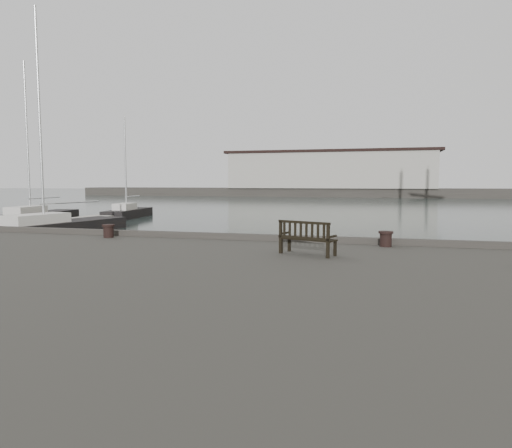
{
  "coord_description": "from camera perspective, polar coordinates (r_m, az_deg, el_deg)",
  "views": [
    {
      "loc": [
        3.27,
        -13.82,
        3.37
      ],
      "look_at": [
        -0.35,
        -0.5,
        2.1
      ],
      "focal_mm": 32.0,
      "sensor_mm": 36.0,
      "label": 1
    }
  ],
  "objects": [
    {
      "name": "bollard_right",
      "position": [
        13.35,
        15.91,
        -1.81
      ],
      "size": [
        0.46,
        0.46,
        0.43
      ],
      "primitive_type": "cylinder",
      "rotation": [
        0.0,
        0.0,
        0.13
      ],
      "color": "black",
      "rests_on": "quay"
    },
    {
      "name": "yacht_b",
      "position": [
        42.82,
        -25.94,
        0.54
      ],
      "size": [
        3.64,
        10.66,
        13.75
      ],
      "rotation": [
        0.0,
        0.0,
        0.13
      ],
      "color": "black",
      "rests_on": "ground"
    },
    {
      "name": "bench",
      "position": [
        11.45,
        6.41,
        -2.54
      ],
      "size": [
        1.52,
        0.96,
        0.82
      ],
      "rotation": [
        0.0,
        0.0,
        -0.36
      ],
      "color": "black",
      "rests_on": "quay"
    },
    {
      "name": "bollard_left",
      "position": [
        15.7,
        -17.96,
        -0.84
      ],
      "size": [
        0.42,
        0.42,
        0.43
      ],
      "primitive_type": "cylinder",
      "rotation": [
        0.0,
        0.0,
        -0.04
      ],
      "color": "black",
      "rests_on": "quay"
    },
    {
      "name": "yacht_c",
      "position": [
        32.18,
        -24.18,
        -0.78
      ],
      "size": [
        4.5,
        11.33,
        14.64
      ],
      "rotation": [
        0.0,
        0.0,
        -0.17
      ],
      "color": "black",
      "rests_on": "ground"
    },
    {
      "name": "pontoon",
      "position": [
        33.45,
        -28.99,
        -0.76
      ],
      "size": [
        2.0,
        24.0,
        0.5
      ],
      "primitive_type": "cube",
      "color": "#99958D",
      "rests_on": "ground"
    },
    {
      "name": "ground",
      "position": [
        14.6,
        1.86,
        -8.09
      ],
      "size": [
        400.0,
        400.0,
        0.0
      ],
      "primitive_type": "plane",
      "color": "black",
      "rests_on": "ground"
    },
    {
      "name": "yacht_d",
      "position": [
        45.07,
        -15.66,
        1.07
      ],
      "size": [
        3.15,
        7.92,
        9.96
      ],
      "rotation": [
        0.0,
        0.0,
        0.14
      ],
      "color": "black",
      "rests_on": "ground"
    },
    {
      "name": "breakwater",
      "position": [
        106.12,
        11.02,
        5.66
      ],
      "size": [
        140.0,
        9.5,
        12.2
      ],
      "color": "#383530",
      "rests_on": "ground"
    }
  ]
}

